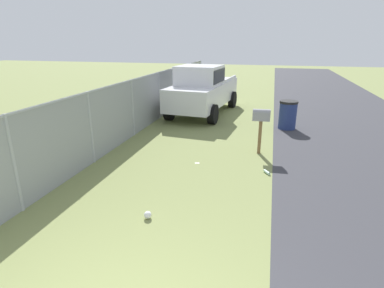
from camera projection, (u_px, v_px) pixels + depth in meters
mailbox at (261, 118)px, 8.55m from camera, size 0.23×0.49×1.28m
pickup_truck at (203, 89)px, 13.24m from camera, size 5.13×2.48×2.09m
trash_bin at (288, 115)px, 11.17m from camera, size 0.65×0.65×1.02m
fence_section at (147, 99)px, 11.40m from camera, size 17.81×0.07×1.88m
litter_wrapper_near_hydrant at (197, 163)px, 8.15m from camera, size 0.12×0.14×0.01m
litter_bottle_far_scatter at (267, 172)px, 7.51m from camera, size 0.22×0.17×0.07m
litter_bag_midfield_b at (148, 215)px, 5.61m from camera, size 0.14×0.14×0.14m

